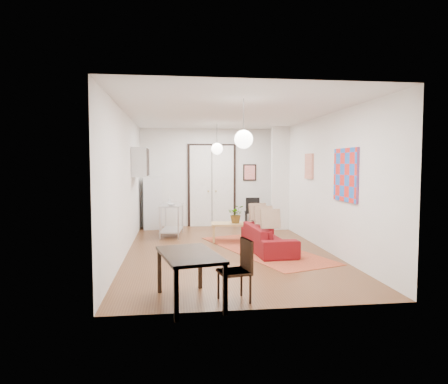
{
  "coord_description": "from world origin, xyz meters",
  "views": [
    {
      "loc": [
        -1.12,
        -8.38,
        1.85
      ],
      "look_at": [
        -0.05,
        0.15,
        1.25
      ],
      "focal_mm": 32.0,
      "sensor_mm": 36.0,
      "label": 1
    }
  ],
  "objects": [
    {
      "name": "kilim_rug",
      "position": [
        0.79,
        -0.01,
        0.0
      ],
      "size": [
        2.46,
        3.89,
        0.01
      ],
      "primitive_type": "cube",
      "rotation": [
        0.0,
        0.0,
        0.33
      ],
      "color": "#BC4F2F",
      "rests_on": "floor"
    },
    {
      "name": "dining_table",
      "position": [
        -0.93,
        -3.15,
        0.6
      ],
      "size": [
        0.93,
        1.33,
        0.67
      ],
      "rotation": [
        0.0,
        0.0,
        0.21
      ],
      "color": "black",
      "rests_on": "floor"
    },
    {
      "name": "sofa",
      "position": [
        0.86,
        -0.16,
        0.28
      ],
      "size": [
        0.85,
        1.94,
        0.55
      ],
      "primitive_type": "imported",
      "rotation": [
        0.0,
        0.0,
        1.63
      ],
      "color": "maroon",
      "rests_on": "floor"
    },
    {
      "name": "dining_chair_near",
      "position": [
        -0.33,
        -3.07,
        0.48
      ],
      "size": [
        0.47,
        0.6,
        0.84
      ],
      "rotation": [
        0.0,
        0.0,
        -1.36
      ],
      "color": "#381E11",
      "rests_on": "floor"
    },
    {
      "name": "bowl",
      "position": [
        -1.19,
        1.61,
        0.84
      ],
      "size": [
        0.22,
        0.22,
        0.05
      ],
      "primitive_type": "imported",
      "rotation": [
        0.0,
        0.0,
        -0.13
      ],
      "color": "silver",
      "rests_on": "kitchen_counter"
    },
    {
      "name": "soap_bottle",
      "position": [
        -1.24,
        2.16,
        0.9
      ],
      "size": [
        0.09,
        0.09,
        0.17
      ],
      "primitive_type": "imported",
      "rotation": [
        0.0,
        0.0,
        -0.13
      ],
      "color": "#5184AF",
      "rests_on": "kitchen_counter"
    },
    {
      "name": "double_doors",
      "position": [
        0.0,
        3.46,
        1.2
      ],
      "size": [
        1.44,
        0.06,
        2.5
      ],
      "primitive_type": "cube",
      "color": "white",
      "rests_on": "wall_back"
    },
    {
      "name": "coffee_table",
      "position": [
        0.26,
        1.01,
        0.38
      ],
      "size": [
        1.04,
        0.64,
        0.44
      ],
      "rotation": [
        0.0,
        0.0,
        -0.09
      ],
      "color": "tan",
      "rests_on": "floor"
    },
    {
      "name": "pendant_back",
      "position": [
        0.0,
        2.0,
        2.25
      ],
      "size": [
        0.3,
        0.3,
        0.8
      ],
      "color": "white",
      "rests_on": "ceiling"
    },
    {
      "name": "poster_back",
      "position": [
        1.15,
        3.47,
        1.6
      ],
      "size": [
        0.4,
        0.03,
        0.5
      ],
      "primitive_type": "cube",
      "color": "red",
      "rests_on": "wall_back"
    },
    {
      "name": "wall_back",
      "position": [
        0.0,
        3.5,
        1.45
      ],
      "size": [
        4.2,
        0.02,
        2.9
      ],
      "primitive_type": "cube",
      "color": "white",
      "rests_on": "floor"
    },
    {
      "name": "kitchen_counter",
      "position": [
        -1.19,
        1.91,
        0.51
      ],
      "size": [
        0.67,
        1.13,
        0.82
      ],
      "rotation": [
        0.0,
        0.0,
        -0.13
      ],
      "color": "silver",
      "rests_on": "floor"
    },
    {
      "name": "black_side_chair",
      "position": [
        1.16,
        3.23,
        0.51
      ],
      "size": [
        0.43,
        0.43,
        0.88
      ],
      "rotation": [
        0.0,
        0.0,
        3.07
      ],
      "color": "black",
      "rests_on": "floor"
    },
    {
      "name": "pendant_front",
      "position": [
        0.0,
        -2.0,
        2.25
      ],
      "size": [
        0.3,
        0.3,
        0.8
      ],
      "color": "white",
      "rests_on": "ceiling"
    },
    {
      "name": "wall_front",
      "position": [
        0.0,
        -3.5,
        1.45
      ],
      "size": [
        4.2,
        0.02,
        2.9
      ],
      "primitive_type": "cube",
      "color": "white",
      "rests_on": "floor"
    },
    {
      "name": "potted_plant",
      "position": [
        0.36,
        1.01,
        0.66
      ],
      "size": [
        0.42,
        0.37,
        0.43
      ],
      "primitive_type": "imported",
      "rotation": [
        0.0,
        0.0,
        -0.09
      ],
      "color": "#327033",
      "rests_on": "coffee_table"
    },
    {
      "name": "ceiling",
      "position": [
        0.0,
        0.0,
        2.9
      ],
      "size": [
        4.2,
        7.0,
        0.02
      ],
      "primitive_type": "cube",
      "color": "silver",
      "rests_on": "wall_back"
    },
    {
      "name": "wall_cabinet",
      "position": [
        -1.92,
        1.5,
        1.9
      ],
      "size": [
        0.35,
        1.0,
        0.7
      ],
      "primitive_type": "cube",
      "color": "silver",
      "rests_on": "wall_left"
    },
    {
      "name": "painting_popart",
      "position": [
        2.08,
        -1.25,
        1.65
      ],
      "size": [
        0.05,
        1.0,
        1.0
      ],
      "primitive_type": "cube",
      "color": "red",
      "rests_on": "wall_right"
    },
    {
      "name": "stub_partition",
      "position": [
        1.85,
        2.55,
        1.45
      ],
      "size": [
        0.5,
        0.1,
        2.9
      ],
      "primitive_type": "cube",
      "color": "white",
      "rests_on": "floor"
    },
    {
      "name": "painting_abstract",
      "position": [
        2.08,
        0.8,
        1.8
      ],
      "size": [
        0.05,
        0.5,
        0.6
      ],
      "primitive_type": "cube",
      "color": "beige",
      "rests_on": "wall_right"
    },
    {
      "name": "fridge",
      "position": [
        -1.75,
        3.15,
        0.73
      ],
      "size": [
        0.58,
        0.58,
        1.46
      ],
      "primitive_type": "cube",
      "rotation": [
        0.0,
        0.0,
        0.14
      ],
      "color": "silver",
      "rests_on": "floor"
    },
    {
      "name": "wall_left",
      "position": [
        -2.1,
        0.0,
        1.45
      ],
      "size": [
        0.02,
        7.0,
        2.9
      ],
      "primitive_type": "cube",
      "color": "white",
      "rests_on": "floor"
    },
    {
      "name": "floor",
      "position": [
        0.0,
        0.0,
        0.0
      ],
      "size": [
        7.0,
        7.0,
        0.0
      ],
      "primitive_type": "plane",
      "color": "brown",
      "rests_on": "ground"
    },
    {
      "name": "wall_right",
      "position": [
        2.1,
        0.0,
        1.45
      ],
      "size": [
        0.02,
        7.0,
        2.9
      ],
      "primitive_type": "cube",
      "color": "white",
      "rests_on": "floor"
    },
    {
      "name": "dining_chair_far",
      "position": [
        -0.33,
        -3.07,
        0.48
      ],
      "size": [
        0.47,
        0.6,
        0.84
      ],
      "rotation": [
        0.0,
        0.0,
        -1.36
      ],
      "color": "#381E11",
      "rests_on": "floor"
    },
    {
      "name": "print_left",
      "position": [
        -2.07,
        2.0,
        1.95
      ],
      "size": [
        0.03,
        0.44,
        0.54
      ],
      "primitive_type": "cube",
      "color": "brown",
      "rests_on": "wall_left"
    }
  ]
}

